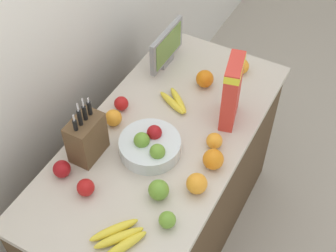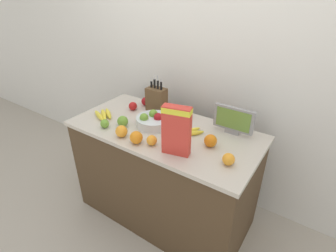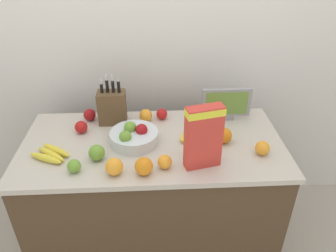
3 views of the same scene
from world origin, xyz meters
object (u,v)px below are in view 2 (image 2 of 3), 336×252
at_px(orange_near_bowl, 176,112).
at_px(orange_front_center, 152,140).
at_px(orange_mid_right, 136,137).
at_px(small_monitor, 233,120).
at_px(orange_by_cereal, 229,159).
at_px(apple_rightmost, 133,106).
at_px(banana_bunch_right, 191,132).
at_px(apple_rear, 188,114).
at_px(orange_front_right, 210,141).
at_px(knife_block, 157,99).
at_px(apple_front, 123,121).
at_px(apple_leftmost, 146,101).
at_px(apple_by_knife_block, 105,124).
at_px(banana_bunch_left, 104,114).
at_px(orange_front_left, 121,131).
at_px(fruit_bowl, 153,120).
at_px(cereal_box, 176,129).

bearing_deg(orange_near_bowl, orange_front_center, -78.29).
height_order(orange_mid_right, orange_front_center, orange_mid_right).
bearing_deg(small_monitor, orange_by_cereal, -71.40).
bearing_deg(orange_front_center, orange_near_bowl, 101.71).
height_order(apple_rightmost, orange_front_center, same).
relative_size(orange_mid_right, orange_front_center, 1.24).
bearing_deg(banana_bunch_right, orange_mid_right, -128.99).
xyz_separation_m(apple_rear, orange_near_bowl, (-0.10, -0.02, 0.00)).
bearing_deg(orange_front_right, apple_rear, 140.53).
bearing_deg(apple_rear, orange_front_center, -90.50).
distance_m(knife_block, apple_front, 0.38).
relative_size(apple_leftmost, orange_mid_right, 0.83).
xyz_separation_m(apple_leftmost, apple_by_knife_block, (-0.00, -0.49, -0.00)).
bearing_deg(banana_bunch_left, small_monitor, 18.64).
height_order(knife_block, orange_front_right, knife_block).
bearing_deg(orange_mid_right, knife_block, 110.98).
distance_m(knife_block, orange_near_bowl, 0.21).
height_order(knife_block, orange_mid_right, knife_block).
distance_m(apple_by_knife_block, apple_front, 0.13).
distance_m(banana_bunch_right, orange_front_center, 0.31).
bearing_deg(orange_front_center, orange_front_left, -172.07).
bearing_deg(apple_by_knife_block, small_monitor, 28.64).
xyz_separation_m(banana_bunch_left, orange_mid_right, (0.48, -0.16, 0.03)).
relative_size(apple_rightmost, orange_front_right, 0.83).
relative_size(small_monitor, banana_bunch_left, 1.31).
xyz_separation_m(apple_rear, apple_by_knife_block, (-0.44, -0.48, -0.00)).
relative_size(apple_rear, orange_mid_right, 0.76).
distance_m(apple_rightmost, orange_by_cereal, 1.01).
bearing_deg(orange_by_cereal, orange_front_center, -170.61).
xyz_separation_m(apple_leftmost, orange_front_center, (0.43, -0.48, -0.00)).
height_order(fruit_bowl, apple_rear, fruit_bowl).
relative_size(cereal_box, apple_front, 3.94).
relative_size(banana_bunch_right, orange_front_center, 2.62).
bearing_deg(apple_by_knife_block, banana_bunch_left, 138.88).
bearing_deg(orange_front_left, apple_rightmost, 120.26).
height_order(banana_bunch_left, orange_front_left, orange_front_left).
bearing_deg(orange_front_right, apple_leftmost, 160.01).
xyz_separation_m(small_monitor, apple_by_knife_block, (-0.83, -0.45, -0.08)).
distance_m(knife_block, orange_front_right, 0.67).
bearing_deg(cereal_box, banana_bunch_right, 84.40).
distance_m(apple_rightmost, apple_front, 0.29).
bearing_deg(apple_by_knife_block, apple_rightmost, 94.23).
relative_size(fruit_bowl, orange_near_bowl, 3.43).
bearing_deg(small_monitor, knife_block, 179.32).
bearing_deg(cereal_box, knife_block, 123.84).
height_order(banana_bunch_left, banana_bunch_right, banana_bunch_left).
xyz_separation_m(knife_block, cereal_box, (0.47, -0.44, 0.07)).
xyz_separation_m(fruit_bowl, apple_by_knife_block, (-0.28, -0.23, -0.01)).
height_order(banana_bunch_left, orange_by_cereal, orange_by_cereal).
distance_m(fruit_bowl, orange_by_cereal, 0.68).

